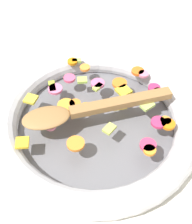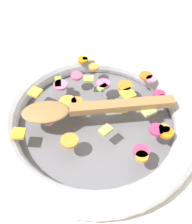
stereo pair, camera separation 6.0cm
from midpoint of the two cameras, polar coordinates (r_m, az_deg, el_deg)
ground_plane at (r=0.64m, az=-2.69°, el=-3.11°), size 4.00×4.00×0.00m
skillet at (r=0.62m, az=-2.76°, el=-1.86°), size 0.41×0.41×0.05m
chopped_vegetables at (r=0.62m, az=-1.90°, el=1.70°), size 0.27×0.30×0.01m
wooden_spoon at (r=0.59m, az=-5.44°, el=0.15°), size 0.18×0.28×0.01m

